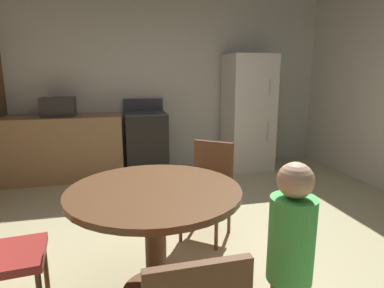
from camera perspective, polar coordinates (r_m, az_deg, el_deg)
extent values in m
plane|color=tan|center=(2.79, 1.72, -19.90)|extent=(14.00, 14.00, 0.00)
cube|color=beige|center=(5.23, -6.55, 10.73)|extent=(5.72, 0.12, 2.70)
cube|color=#9E754C|center=(4.99, -23.71, -0.73)|extent=(2.02, 0.60, 0.90)
cube|color=black|center=(4.92, -8.00, 0.03)|extent=(0.60, 0.60, 0.90)
cube|color=#38383D|center=(4.85, -8.16, 5.35)|extent=(0.60, 0.60, 0.02)
cube|color=#38383D|center=(5.11, -8.48, 6.83)|extent=(0.60, 0.04, 0.18)
cube|color=silver|center=(5.18, 9.70, 5.41)|extent=(0.68, 0.66, 1.76)
cylinder|color=#B2B2B7|center=(4.92, 13.38, 9.57)|extent=(0.02, 0.02, 0.22)
cylinder|color=#B2B2B7|center=(4.99, 13.01, 2.10)|extent=(0.02, 0.02, 0.30)
cube|color=#2D2B28|center=(4.87, -22.25, 6.03)|extent=(0.44, 0.32, 0.26)
cylinder|color=brown|center=(2.29, -6.34, -17.14)|extent=(0.14, 0.14, 0.72)
cylinder|color=brown|center=(2.13, -6.58, -8.22)|extent=(1.12, 1.12, 0.04)
cylinder|color=brown|center=(2.85, 4.26, -14.16)|extent=(0.03, 0.03, 0.43)
cylinder|color=brown|center=(2.98, -2.03, -12.96)|extent=(0.03, 0.03, 0.43)
cylinder|color=brown|center=(3.15, 6.49, -11.60)|extent=(0.03, 0.03, 0.43)
cylinder|color=brown|center=(3.26, 0.71, -10.65)|extent=(0.03, 0.03, 0.43)
cube|color=#9E2D28|center=(2.96, 2.40, -8.16)|extent=(0.56, 0.56, 0.05)
cube|color=brown|center=(3.06, 3.73, -3.39)|extent=(0.32, 0.26, 0.42)
cylinder|color=brown|center=(2.49, -24.11, -19.55)|extent=(0.03, 0.03, 0.43)
cube|color=#9E2D28|center=(2.25, -29.47, -16.74)|extent=(0.44, 0.44, 0.05)
cylinder|color=#4CC656|center=(1.69, 16.93, -15.63)|extent=(0.31, 0.31, 0.42)
sphere|color=#D6A884|center=(1.57, 17.60, -6.06)|extent=(0.17, 0.17, 0.17)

